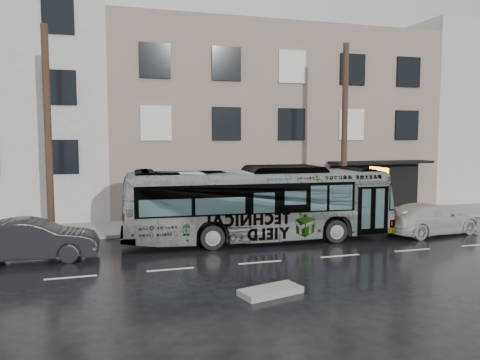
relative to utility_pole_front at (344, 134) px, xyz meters
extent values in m
plane|color=black|center=(-6.50, -3.30, -4.65)|extent=(120.00, 120.00, 0.00)
cube|color=gray|center=(-6.50, 1.60, -4.58)|extent=(90.00, 3.60, 0.15)
cube|color=gray|center=(-1.50, 9.40, 0.85)|extent=(20.00, 12.00, 11.00)
cylinder|color=#3F2B1F|center=(0.00, 0.00, 0.00)|extent=(0.30, 0.30, 9.00)
cylinder|color=#3F2B1F|center=(-14.00, 0.00, 0.00)|extent=(0.30, 0.30, 9.00)
cylinder|color=slate|center=(1.10, 0.00, -3.30)|extent=(0.06, 0.06, 2.40)
imported|color=#B2B2B2|center=(-5.40, -2.40, -3.03)|extent=(11.74, 3.35, 3.23)
imported|color=#B2B1A9|center=(2.63, -3.35, -3.93)|extent=(5.17, 2.66, 1.43)
imported|color=black|center=(-14.34, -3.23, -3.89)|extent=(4.67, 1.78, 1.52)
cube|color=gray|center=(-7.31, -9.11, -4.56)|extent=(1.94, 1.23, 0.18)
camera|label=1|loc=(-11.84, -21.34, -0.17)|focal=35.00mm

